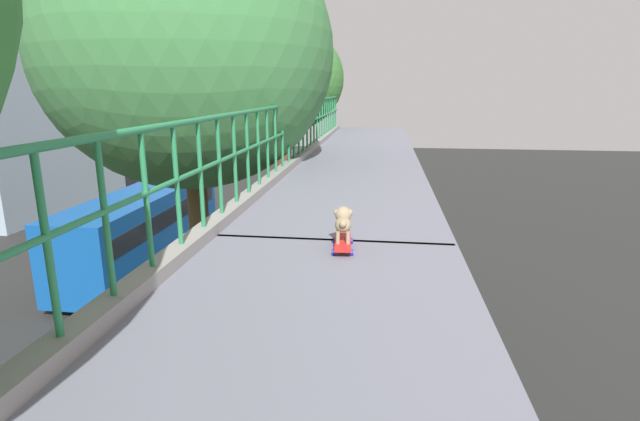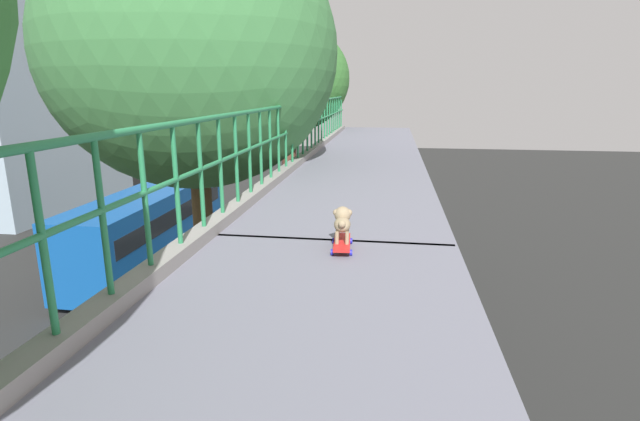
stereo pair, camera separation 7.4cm
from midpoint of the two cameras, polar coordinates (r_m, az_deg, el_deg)
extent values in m
cube|color=slate|center=(3.57, -1.99, -14.46)|extent=(2.58, 32.07, 0.47)
cube|color=black|center=(4.85, 1.19, -3.49)|extent=(2.53, 0.06, 0.00)
cube|color=gray|center=(3.84, -20.74, -8.35)|extent=(0.20, 30.46, 0.12)
cylinder|color=#267D4B|center=(3.58, -22.32, 8.50)|extent=(0.06, 30.46, 0.06)
cylinder|color=#267D4B|center=(3.65, -21.62, 1.05)|extent=(0.04, 30.46, 0.04)
cylinder|color=#267D4B|center=(3.00, -29.40, -3.61)|extent=(0.04, 0.04, 1.06)
cylinder|color=#267D4B|center=(3.44, -23.82, -0.88)|extent=(0.04, 0.04, 1.06)
cylinder|color=#267D4B|center=(3.90, -19.55, 1.23)|extent=(0.04, 0.04, 1.06)
cylinder|color=#267D4B|center=(4.39, -16.20, 2.87)|extent=(0.04, 0.04, 1.06)
cylinder|color=#267D4B|center=(4.90, -13.53, 4.17)|extent=(0.04, 0.04, 1.06)
cylinder|color=#267D4B|center=(5.41, -11.36, 5.22)|extent=(0.04, 0.04, 1.06)
cylinder|color=#267D4B|center=(5.93, -9.56, 6.08)|extent=(0.04, 0.04, 1.06)
cylinder|color=#267D4B|center=(6.46, -8.04, 6.79)|extent=(0.04, 0.04, 1.06)
cylinder|color=#267D4B|center=(6.99, -6.76, 7.39)|extent=(0.04, 0.04, 1.06)
cylinder|color=#267D4B|center=(7.53, -5.65, 7.91)|extent=(0.04, 0.04, 1.06)
cylinder|color=#267D4B|center=(8.07, -4.69, 8.35)|extent=(0.04, 0.04, 1.06)
cylinder|color=#267D4B|center=(8.61, -3.85, 8.74)|extent=(0.04, 0.04, 1.06)
cylinder|color=#267D4B|center=(9.16, -3.11, 9.08)|extent=(0.04, 0.04, 1.06)
cylinder|color=#267D4B|center=(9.70, -2.45, 9.38)|extent=(0.04, 0.04, 1.06)
cylinder|color=#267D4B|center=(10.25, -1.85, 9.64)|extent=(0.04, 0.04, 1.06)
cylinder|color=#267D4B|center=(10.80, -1.32, 9.88)|extent=(0.04, 0.04, 1.06)
cylinder|color=#267D4B|center=(11.35, -0.84, 10.10)|extent=(0.04, 0.04, 1.06)
cylinder|color=#267D4B|center=(11.90, -0.40, 10.29)|extent=(0.04, 0.04, 1.06)
cylinder|color=#267D4B|center=(12.45, 0.00, 10.47)|extent=(0.04, 0.04, 1.06)
cylinder|color=#267D4B|center=(13.00, 0.36, 10.63)|extent=(0.04, 0.04, 1.06)
cylinder|color=#267D4B|center=(13.55, 0.70, 10.78)|extent=(0.04, 0.04, 1.06)
cylinder|color=#267D4B|center=(14.10, 1.01, 10.91)|extent=(0.04, 0.04, 1.06)
cylinder|color=#267D4B|center=(14.66, 1.30, 11.04)|extent=(0.04, 0.04, 1.06)
cylinder|color=#267D4B|center=(15.21, 1.56, 11.15)|extent=(0.04, 0.04, 1.06)
cylinder|color=#267D4B|center=(15.76, 1.81, 11.26)|extent=(0.04, 0.04, 1.06)
cylinder|color=#267D4B|center=(16.32, 2.04, 11.36)|extent=(0.04, 0.04, 1.06)
cylinder|color=#267D4B|center=(16.87, 2.26, 11.45)|extent=(0.04, 0.04, 1.06)
cylinder|color=#267D4B|center=(17.42, 2.46, 11.54)|extent=(0.04, 0.04, 1.06)
cylinder|color=#267D4B|center=(17.98, 2.65, 11.62)|extent=(0.04, 0.04, 1.06)
cube|color=#114995|center=(21.76, -19.32, -1.67)|extent=(2.50, 10.41, 2.93)
cube|color=black|center=(21.64, -19.43, -0.36)|extent=(2.52, 9.57, 0.70)
cylinder|color=black|center=(24.80, -12.77, -2.35)|extent=(0.28, 0.96, 0.96)
cylinder|color=black|center=(25.75, -17.77, -2.07)|extent=(0.28, 0.96, 0.96)
cylinder|color=black|center=(19.22, -19.72, -7.79)|extent=(0.28, 0.96, 0.96)
cylinder|color=black|center=(20.44, -25.73, -7.08)|extent=(0.28, 0.96, 0.96)
cylinder|color=#503E25|center=(11.17, -13.09, -8.02)|extent=(0.43, 0.43, 6.52)
ellipsoid|color=#39733D|center=(10.38, -14.66, 17.62)|extent=(5.79, 5.79, 5.40)
cylinder|color=brown|center=(19.21, -3.50, 1.71)|extent=(0.55, 0.55, 6.50)
ellipsoid|color=#35702F|center=(18.76, -3.72, 15.33)|extent=(4.64, 4.64, 4.01)
cube|color=red|center=(4.55, 3.10, -3.79)|extent=(0.19, 0.54, 0.02)
cylinder|color=#1F21AE|center=(4.73, 4.17, -3.63)|extent=(0.03, 0.06, 0.06)
cylinder|color=#1F21AE|center=(4.73, 2.08, -3.59)|extent=(0.03, 0.06, 0.06)
cylinder|color=#1F21AE|center=(4.40, 4.18, -5.01)|extent=(0.03, 0.06, 0.06)
cylinder|color=#1F21AE|center=(4.40, 1.93, -4.97)|extent=(0.03, 0.06, 0.06)
cylinder|color=#958061|center=(4.62, 3.71, -2.60)|extent=(0.04, 0.04, 0.12)
cylinder|color=#958061|center=(4.62, 2.55, -2.58)|extent=(0.04, 0.04, 0.12)
cylinder|color=#958061|center=(4.45, 3.70, -3.27)|extent=(0.04, 0.04, 0.12)
cylinder|color=#958061|center=(4.45, 2.50, -3.25)|extent=(0.04, 0.04, 0.12)
ellipsoid|color=#958061|center=(4.50, 3.13, -1.68)|extent=(0.17, 0.25, 0.14)
sphere|color=#958061|center=(4.58, 3.16, -0.49)|extent=(0.16, 0.16, 0.16)
ellipsoid|color=gray|center=(4.66, 3.17, -0.41)|extent=(0.06, 0.08, 0.05)
sphere|color=#958061|center=(4.58, 3.91, -0.26)|extent=(0.07, 0.07, 0.07)
sphere|color=#958061|center=(4.58, 2.42, -0.24)|extent=(0.07, 0.07, 0.07)
sphere|color=#958061|center=(4.37, 3.11, -1.60)|extent=(0.07, 0.07, 0.07)
camera|label=1|loc=(0.04, -89.57, 0.11)|focal=26.97mm
camera|label=2|loc=(0.04, 90.43, -0.11)|focal=26.97mm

